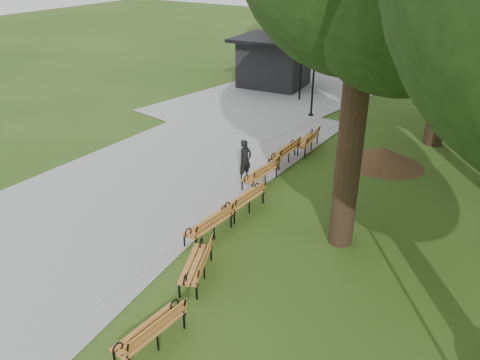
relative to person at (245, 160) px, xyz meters
The scene contains 13 objects.
ground 3.19m from the person, 73.07° to the right, with size 100.00×100.00×0.00m, color #2C4C15.
path 3.19m from the person, behind, with size 12.00×38.00×0.06m, color gray.
person is the anchor object (origin of this frame).
kiosk 13.22m from the person, 113.80° to the left, with size 4.79×4.17×3.00m, color black, non-canonical shape.
lamp_post 8.21m from the person, 96.92° to the left, with size 0.32×0.32×3.08m.
dirt_mound 5.63m from the person, 46.59° to the left, with size 2.81×2.81×0.70m, color #47301C.
bench_0 8.51m from the person, 72.55° to the right, with size 1.90×0.64×0.88m, color #C06E2C, non-canonical shape.
bench_1 6.02m from the person, 70.92° to the right, with size 1.90×0.64×0.88m, color #C06E2C, non-canonical shape.
bench_2 4.07m from the person, 74.22° to the right, with size 1.90×0.64×0.88m, color #C06E2C, non-canonical shape.
bench_3 2.38m from the person, 59.69° to the right, with size 1.90×0.64×0.88m, color #C06E2C, non-canonical shape.
bench_4 0.73m from the person, ahead, with size 1.90×0.64×0.88m, color #C06E2C, non-canonical shape.
bench_5 2.26m from the person, 77.46° to the left, with size 1.90×0.64×0.88m, color #C06E2C, non-canonical shape.
bench_6 3.87m from the person, 79.19° to the left, with size 1.90×0.64×0.88m, color #C06E2C, non-canonical shape.
Camera 1 is at (7.43, -10.77, 7.89)m, focal length 36.02 mm.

